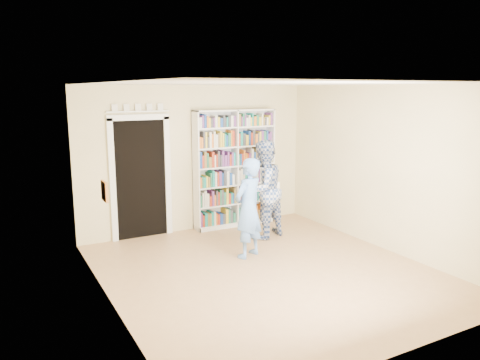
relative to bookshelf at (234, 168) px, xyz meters
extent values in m
plane|color=#A57950|center=(-0.71, -2.34, -1.14)|extent=(5.00, 5.00, 0.00)
plane|color=white|center=(-0.71, -2.34, 1.56)|extent=(5.00, 5.00, 0.00)
plane|color=beige|center=(-0.71, 0.16, 0.21)|extent=(4.50, 0.00, 4.50)
plane|color=beige|center=(-2.96, -2.34, 0.21)|extent=(0.00, 5.00, 5.00)
plane|color=beige|center=(1.54, -2.34, 0.21)|extent=(0.00, 5.00, 5.00)
cube|color=white|center=(0.00, 0.00, -0.01)|extent=(1.64, 0.31, 2.25)
cube|color=white|center=(0.00, 0.00, -0.01)|extent=(0.03, 0.31, 2.25)
cube|color=black|center=(-1.81, 0.14, -0.09)|extent=(0.90, 0.03, 2.10)
cube|color=white|center=(-2.31, 0.12, -0.09)|extent=(0.10, 0.06, 2.20)
cube|color=white|center=(-1.31, 0.12, -0.09)|extent=(0.10, 0.06, 2.20)
cube|color=white|center=(-1.81, 0.12, 1.01)|extent=(1.10, 0.06, 0.10)
cube|color=white|center=(-1.81, 0.12, 1.11)|extent=(1.10, 0.08, 0.02)
cube|color=brown|center=(-2.94, -2.14, 0.26)|extent=(0.03, 0.25, 0.25)
imported|color=#608FD7|center=(-0.64, -1.66, -0.34)|extent=(0.68, 0.58, 1.58)
imported|color=#2C4889|center=(0.08, -0.92, -0.26)|extent=(1.02, 0.89, 1.76)
cube|color=white|center=(0.24, -1.09, -0.25)|extent=(0.18, 0.04, 0.26)
camera|label=1|loc=(-4.16, -7.83, 1.49)|focal=35.00mm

